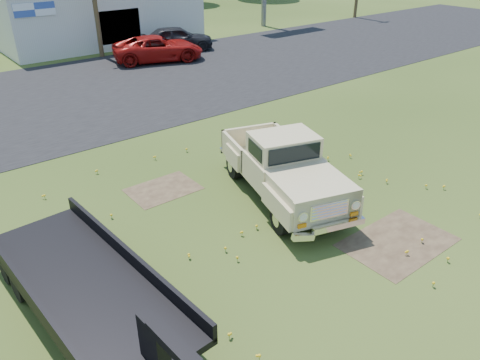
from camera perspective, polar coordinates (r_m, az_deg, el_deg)
name	(u,v)px	position (r m, az deg, el deg)	size (l,w,h in m)	color
ground	(281,214)	(13.98, 5.08, -4.15)	(140.00, 140.00, 0.00)	#2D4415
asphalt_lot	(85,93)	(25.98, -18.35, 10.04)	(90.00, 14.00, 0.02)	black
dirt_patch_a	(398,242)	(13.44, 18.68, -7.20)	(3.00, 2.00, 0.01)	#433124
dirt_patch_b	(163,189)	(15.43, -9.34, -1.12)	(2.20, 1.60, 0.01)	#433124
commercial_building	(96,12)	(38.61, -17.15, 18.99)	(14.20, 8.20, 4.15)	silver
vintage_pickup_truck	(283,167)	(14.36, 5.21, 1.63)	(2.27, 5.85, 2.12)	#C8BD86
flatbed_trailer	(85,279)	(10.63, -18.40, -11.40)	(2.25, 6.74, 1.84)	black
red_pickup	(158,49)	(31.47, -9.94, 15.49)	(2.62, 5.68, 1.58)	#99100D
dark_sedan	(177,39)	(34.20, -7.69, 16.72)	(1.98, 4.92, 1.68)	black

